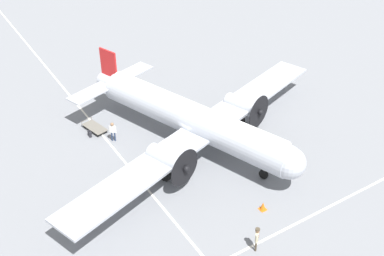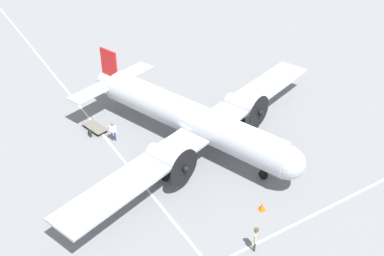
{
  "view_description": "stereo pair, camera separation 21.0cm",
  "coord_description": "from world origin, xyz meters",
  "px_view_note": "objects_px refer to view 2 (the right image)",
  "views": [
    {
      "loc": [
        -25.85,
        16.19,
        21.99
      ],
      "look_at": [
        0.0,
        0.0,
        1.53
      ],
      "focal_mm": 45.0,
      "sensor_mm": 36.0,
      "label": 1
    },
    {
      "loc": [
        -25.96,
        16.02,
        21.99
      ],
      "look_at": [
        0.0,
        0.0,
        1.53
      ],
      "focal_mm": 45.0,
      "sensor_mm": 36.0,
      "label": 2
    }
  ],
  "objects_px": {
    "passenger_boarding": "(113,130)",
    "baggage_cart": "(95,127)",
    "suitcase_near_door": "(90,133)",
    "traffic_cone": "(262,207)",
    "crew_foreground": "(256,237)",
    "airliner_main": "(196,120)"
  },
  "relations": [
    {
      "from": "passenger_boarding",
      "to": "baggage_cart",
      "type": "height_order",
      "value": "passenger_boarding"
    },
    {
      "from": "suitcase_near_door",
      "to": "traffic_cone",
      "type": "distance_m",
      "value": 15.29
    },
    {
      "from": "crew_foreground",
      "to": "suitcase_near_door",
      "type": "distance_m",
      "value": 16.81
    },
    {
      "from": "passenger_boarding",
      "to": "suitcase_near_door",
      "type": "xyz_separation_m",
      "value": [
        1.54,
        1.38,
        -0.77
      ]
    },
    {
      "from": "passenger_boarding",
      "to": "baggage_cart",
      "type": "relative_size",
      "value": 0.69
    },
    {
      "from": "passenger_boarding",
      "to": "suitcase_near_door",
      "type": "bearing_deg",
      "value": 170.48
    },
    {
      "from": "crew_foreground",
      "to": "baggage_cart",
      "type": "xyz_separation_m",
      "value": [
        16.97,
        3.19,
        -0.79
      ]
    },
    {
      "from": "airliner_main",
      "to": "baggage_cart",
      "type": "xyz_separation_m",
      "value": [
        6.21,
        5.78,
        -2.12
      ]
    },
    {
      "from": "airliner_main",
      "to": "suitcase_near_door",
      "type": "distance_m",
      "value": 8.81
    },
    {
      "from": "baggage_cart",
      "to": "airliner_main",
      "type": "bearing_deg",
      "value": 29.56
    },
    {
      "from": "crew_foreground",
      "to": "suitcase_near_door",
      "type": "height_order",
      "value": "crew_foreground"
    },
    {
      "from": "suitcase_near_door",
      "to": "baggage_cart",
      "type": "relative_size",
      "value": 0.22
    },
    {
      "from": "airliner_main",
      "to": "traffic_cone",
      "type": "height_order",
      "value": "airliner_main"
    },
    {
      "from": "suitcase_near_door",
      "to": "baggage_cart",
      "type": "distance_m",
      "value": 0.95
    },
    {
      "from": "airliner_main",
      "to": "crew_foreground",
      "type": "height_order",
      "value": "airliner_main"
    },
    {
      "from": "crew_foreground",
      "to": "traffic_cone",
      "type": "bearing_deg",
      "value": 177.65
    },
    {
      "from": "traffic_cone",
      "to": "passenger_boarding",
      "type": "bearing_deg",
      "value": 22.13
    },
    {
      "from": "airliner_main",
      "to": "crew_foreground",
      "type": "distance_m",
      "value": 11.14
    },
    {
      "from": "suitcase_near_door",
      "to": "traffic_cone",
      "type": "height_order",
      "value": "traffic_cone"
    },
    {
      "from": "airliner_main",
      "to": "traffic_cone",
      "type": "bearing_deg",
      "value": -19.26
    },
    {
      "from": "airliner_main",
      "to": "passenger_boarding",
      "type": "xyz_separation_m",
      "value": [
        4.04,
        5.09,
        -1.37
      ]
    },
    {
      "from": "baggage_cart",
      "to": "traffic_cone",
      "type": "bearing_deg",
      "value": 8.07
    }
  ]
}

